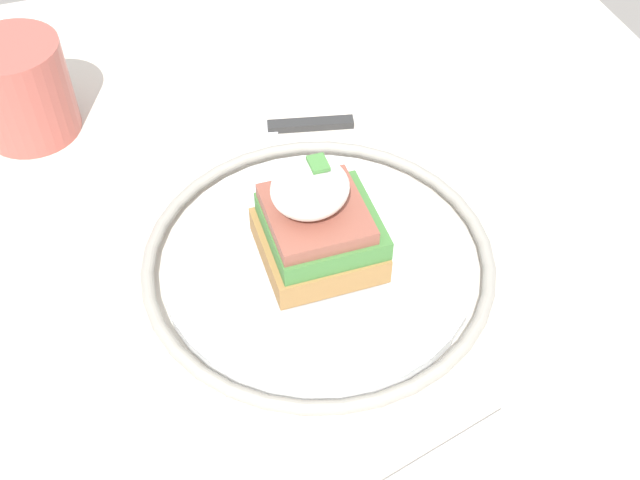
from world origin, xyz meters
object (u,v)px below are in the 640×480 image
object	(u,v)px
knife	(274,127)
napkin	(397,56)
cup	(21,88)
sandwich	(318,224)
plate	(320,265)

from	to	relation	value
knife	napkin	distance (m)	0.16
cup	napkin	size ratio (longest dim) A/B	0.60
cup	napkin	distance (m)	0.35
cup	sandwich	bearing A→B (deg)	-141.27
napkin	sandwich	bearing A→B (deg)	146.05
plate	napkin	xyz separation A→B (m)	(0.24, -0.16, -0.00)
plate	cup	distance (m)	0.30
plate	napkin	bearing A→B (deg)	-33.59
napkin	cup	bearing A→B (deg)	89.94
knife	sandwich	bearing A→B (deg)	175.25
plate	knife	world-z (taller)	plate
knife	napkin	world-z (taller)	same
cup	napkin	bearing A→B (deg)	-90.06
cup	napkin	world-z (taller)	cup
sandwich	napkin	xyz separation A→B (m)	(0.23, -0.16, -0.05)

